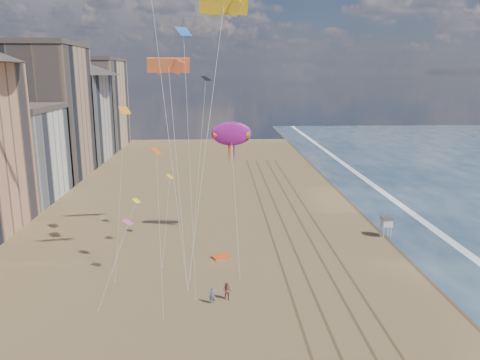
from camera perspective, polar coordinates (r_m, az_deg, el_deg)
The scene contains 10 objects.
wet_sand at distance 79.41m, azimuth 17.84°, elevation -4.23°, with size 260.00×260.00×0.00m, color #42301E.
foam at distance 80.97m, azimuth 20.63°, elevation -4.11°, with size 260.00×260.00×0.00m, color white.
tracks at distance 65.96m, azimuth 7.28°, elevation -7.20°, with size 7.68×120.00×0.01m.
buildings at distance 103.85m, azimuth -23.78°, elevation 6.87°, with size 34.72×131.35×29.00m.
lifeguard_stand at distance 68.87m, azimuth 17.44°, elevation -4.93°, with size 1.56×1.56×2.81m.
grounded_kite at distance 59.37m, azimuth -2.37°, elevation -9.33°, with size 2.07×1.32×0.24m, color #FF4F15.
show_kite at distance 62.79m, azimuth -1.04°, elevation 5.62°, with size 4.90×7.41×19.27m.
kite_flyer_a at distance 48.21m, azimuth -3.38°, elevation -13.86°, with size 0.65×0.43×1.80m, color slate.
kite_flyer_b at distance 48.86m, azimuth -1.57°, elevation -13.37°, with size 0.93×0.73×1.92m, color #99584E.
small_kites at distance 55.98m, azimuth -9.88°, elevation 7.27°, with size 11.98×12.39×21.28m.
Camera 1 is at (-8.56, -30.95, 22.65)m, focal length 35.00 mm.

